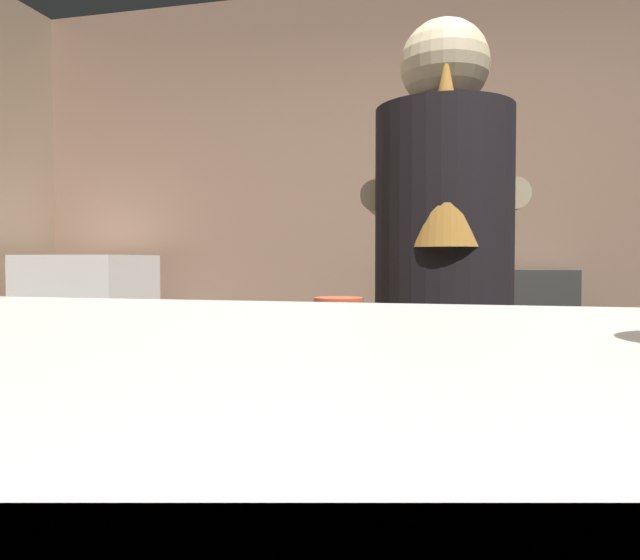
% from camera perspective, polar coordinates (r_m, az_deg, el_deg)
% --- Properties ---
extents(wall_back, '(5.20, 0.10, 2.70)m').
position_cam_1_polar(wall_back, '(3.55, 11.73, 5.66)').
color(wall_back, '#98745D').
rests_on(wall_back, ground).
extents(prep_counter, '(2.10, 0.60, 0.93)m').
position_cam_1_polar(prep_counter, '(2.10, 19.98, -16.22)').
color(prep_counter, brown).
rests_on(prep_counter, ground).
extents(back_shelf, '(0.93, 0.36, 1.07)m').
position_cam_1_polar(back_shelf, '(3.31, 14.84, -8.28)').
color(back_shelf, '#383837').
rests_on(back_shelf, ground).
extents(mini_fridge, '(0.64, 0.58, 1.14)m').
position_cam_1_polar(mini_fridge, '(3.80, -21.10, -6.43)').
color(mini_fridge, white).
rests_on(mini_fridge, ground).
extents(bartender, '(0.44, 0.52, 1.71)m').
position_cam_1_polar(bartender, '(1.53, 11.57, -2.85)').
color(bartender, '#252834').
rests_on(bartender, ground).
extents(mixing_bowl, '(0.18, 0.18, 0.05)m').
position_cam_1_polar(mixing_bowl, '(2.15, 1.77, -2.31)').
color(mixing_bowl, '#C25133').
rests_on(mixing_bowl, prep_counter).
extents(chefs_knife, '(0.24, 0.11, 0.01)m').
position_cam_1_polar(chefs_knife, '(1.95, 20.25, -3.45)').
color(chefs_knife, silver).
rests_on(chefs_knife, prep_counter).
extents(bottle_soy, '(0.07, 0.07, 0.25)m').
position_cam_1_polar(bottle_soy, '(3.19, 9.26, 2.79)').
color(bottle_soy, black).
rests_on(bottle_soy, back_shelf).
extents(bottle_vinegar, '(0.06, 0.06, 0.22)m').
position_cam_1_polar(bottle_vinegar, '(3.27, 7.79, 2.54)').
color(bottle_vinegar, '#477E3C').
rests_on(bottle_vinegar, back_shelf).
extents(bottle_hot_sauce, '(0.05, 0.05, 0.25)m').
position_cam_1_polar(bottle_hot_sauce, '(3.33, 15.47, 2.72)').
color(bottle_hot_sauce, black).
rests_on(bottle_hot_sauce, back_shelf).
extents(bottle_olive_oil, '(0.06, 0.06, 0.19)m').
position_cam_1_polar(bottle_olive_oil, '(3.29, 13.97, 2.28)').
color(bottle_olive_oil, '#365A93').
rests_on(bottle_olive_oil, back_shelf).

